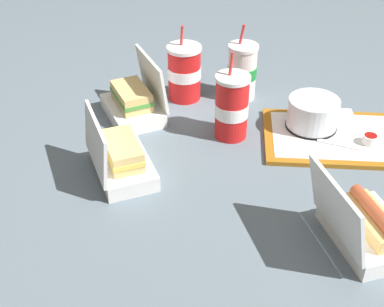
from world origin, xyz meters
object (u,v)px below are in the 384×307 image
clamshell_sandwich_center (134,103)px  food_tray (334,138)px  clamshell_sandwich_right (120,159)px  soda_cup_left (232,107)px  ketchup_cup (370,139)px  plastic_fork (339,145)px  cake_container (313,114)px  clamshell_hotdog_front (366,227)px  soda_cup_back (184,72)px  soda_cup_front (242,71)px

clamshell_sandwich_center → food_tray: bearing=174.5°
clamshell_sandwich_right → soda_cup_left: soda_cup_left is taller
ketchup_cup → plastic_fork: (0.08, 0.02, -0.01)m
cake_container → clamshell_hotdog_front: size_ratio=0.55×
ketchup_cup → plastic_fork: 0.08m
clamshell_sandwich_right → clamshell_sandwich_center: clamshell_sandwich_center is taller
plastic_fork → clamshell_sandwich_center: size_ratio=0.46×
cake_container → clamshell_sandwich_right: size_ratio=0.58×
soda_cup_left → ketchup_cup: bearing=177.8°
ketchup_cup → soda_cup_left: bearing=-2.2°
food_tray → plastic_fork: bearing=96.7°
clamshell_sandwich_right → soda_cup_back: 0.41m
clamshell_hotdog_front → clamshell_sandwich_right: clamshell_hotdog_front is taller
food_tray → plastic_fork: size_ratio=3.48×
clamshell_hotdog_front → clamshell_sandwich_center: 0.72m
cake_container → soda_cup_back: size_ratio=0.62×
clamshell_hotdog_front → soda_cup_front: 0.65m
clamshell_sandwich_center → soda_cup_front: bearing=-152.9°
food_tray → clamshell_sandwich_center: 0.55m
food_tray → ketchup_cup: (-0.09, 0.03, 0.02)m
soda_cup_front → clamshell_hotdog_front: bearing=115.7°
soda_cup_left → plastic_fork: bearing=173.1°
food_tray → soda_cup_front: soda_cup_front is taller
soda_cup_back → food_tray: bearing=157.2°
cake_container → ketchup_cup: 0.16m
plastic_fork → soda_cup_left: (0.28, -0.03, 0.07)m
cake_container → ketchup_cup: bearing=156.6°
cake_container → plastic_fork: 0.11m
plastic_fork → cake_container: bearing=-36.5°
clamshell_sandwich_right → soda_cup_front: size_ratio=1.04×
clamshell_sandwich_center → soda_cup_front: (-0.29, -0.15, 0.04)m
food_tray → clamshell_sandwich_center: (0.55, -0.05, 0.04)m
cake_container → food_tray: bearing=148.4°
food_tray → soda_cup_left: 0.29m
soda_cup_left → soda_cup_front: bearing=-94.5°
clamshell_sandwich_right → soda_cup_left: size_ratio=1.00×
food_tray → clamshell_hotdog_front: bearing=93.4°
soda_cup_left → soda_cup_back: 0.24m
soda_cup_left → soda_cup_back: (0.15, -0.19, -0.00)m
cake_container → clamshell_sandwich_right: bearing=28.4°
ketchup_cup → food_tray: bearing=-17.0°
plastic_fork → soda_cup_back: (0.43, -0.22, 0.07)m
cake_container → soda_cup_left: size_ratio=0.58×
clamshell_hotdog_front → cake_container: bearing=-78.8°
clamshell_hotdog_front → soda_cup_left: 0.48m
food_tray → clamshell_sandwich_center: clamshell_sandwich_center is taller
food_tray → soda_cup_front: size_ratio=1.68×
clamshell_sandwich_right → clamshell_sandwich_center: 0.27m
food_tray → soda_cup_back: bearing=-22.8°
soda_cup_front → cake_container: bearing=140.1°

